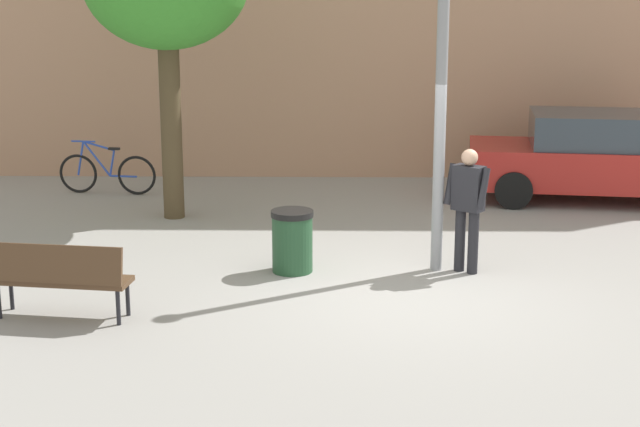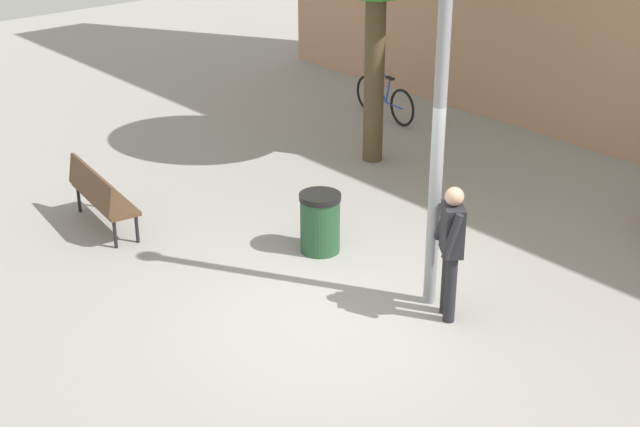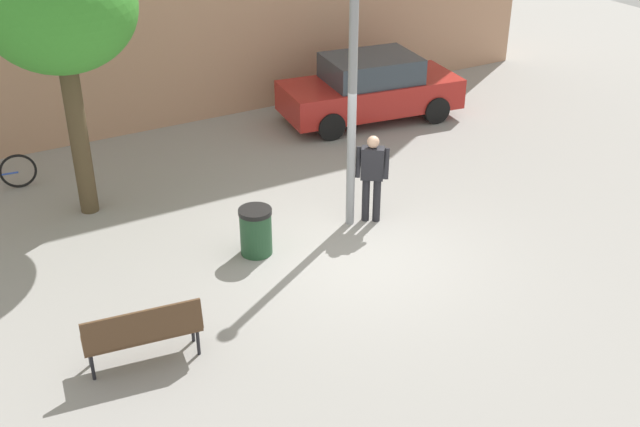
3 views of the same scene
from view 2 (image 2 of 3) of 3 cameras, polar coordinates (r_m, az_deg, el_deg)
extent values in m
plane|color=gray|center=(11.13, 1.28, -6.31)|extent=(36.00, 36.00, 0.00)
cylinder|color=gray|center=(10.62, 7.30, 4.70)|extent=(0.15, 0.15, 4.28)
cylinder|color=#232328|center=(10.93, 8.04, -4.64)|extent=(0.14, 0.14, 0.85)
cylinder|color=#232328|center=(11.10, 7.85, -4.14)|extent=(0.14, 0.14, 0.85)
cube|color=#232328|center=(10.68, 8.16, -0.97)|extent=(0.45, 0.42, 0.60)
sphere|color=tan|center=(10.52, 8.29, 1.05)|extent=(0.22, 0.22, 0.22)
cylinder|color=#232328|center=(10.44, 8.17, -1.42)|extent=(0.21, 0.24, 0.55)
cylinder|color=#232328|center=(10.88, 7.66, -0.28)|extent=(0.21, 0.24, 0.55)
cube|color=#513823|center=(13.52, -13.10, 0.94)|extent=(1.64, 0.65, 0.06)
cube|color=#513823|center=(13.37, -13.96, 1.75)|extent=(1.60, 0.34, 0.44)
cylinder|color=black|center=(14.29, -13.45, 1.16)|extent=(0.05, 0.05, 0.42)
cylinder|color=black|center=(13.05, -11.22, -0.92)|extent=(0.05, 0.05, 0.42)
cylinder|color=black|center=(14.20, -14.65, 0.88)|extent=(0.05, 0.05, 0.42)
cylinder|color=black|center=(12.95, -12.53, -1.24)|extent=(0.05, 0.05, 0.42)
cylinder|color=#4D3F28|center=(15.42, 3.36, 8.40)|extent=(0.34, 0.34, 2.91)
torus|color=black|center=(18.32, 2.95, 7.41)|extent=(0.71, 0.14, 0.71)
torus|color=black|center=(17.49, 5.09, 6.52)|extent=(0.71, 0.14, 0.71)
cylinder|color=blue|center=(17.96, 3.66, 8.00)|extent=(0.50, 0.10, 0.64)
cylinder|color=blue|center=(17.85, 3.78, 8.68)|extent=(0.58, 0.11, 0.18)
cylinder|color=blue|center=(17.76, 4.21, 7.54)|extent=(0.14, 0.05, 0.48)
cylinder|color=blue|center=(17.68, 4.58, 6.65)|extent=(0.50, 0.10, 0.04)
cylinder|color=blue|center=(18.19, 3.09, 8.22)|extent=(0.17, 0.06, 0.63)
cube|color=black|center=(17.65, 4.34, 8.33)|extent=(0.21, 0.10, 0.04)
cylinder|color=blue|center=(18.05, 3.24, 9.12)|extent=(0.44, 0.08, 0.03)
cylinder|color=#234C2D|center=(12.49, 0.00, -0.74)|extent=(0.54, 0.54, 0.76)
cylinder|color=black|center=(12.32, 0.00, 1.03)|extent=(0.57, 0.57, 0.08)
camera|label=1|loc=(9.71, -70.57, -2.79)|focal=54.79mm
camera|label=3|loc=(13.78, -58.45, 19.16)|focal=44.12mm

